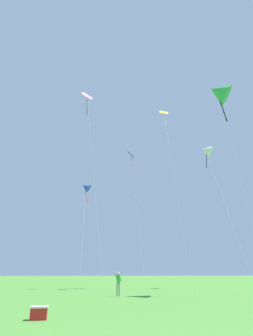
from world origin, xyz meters
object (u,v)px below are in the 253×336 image
at_px(kite_black_large, 132,161).
at_px(kite_yellow_diamond, 165,121).
at_px(kite_pink_low, 87,103).
at_px(kite_blue_delta, 86,187).
at_px(kite_green_small, 219,92).
at_px(picnic_cooler, 39,313).
at_px(person_near_tree, 118,282).
at_px(kite_white_distant, 206,151).

xyz_separation_m(kite_black_large, kite_yellow_diamond, (4.69, 0.91, 6.23)).
bearing_deg(kite_pink_low, kite_blue_delta, -86.28).
distance_m(kite_black_large, kite_yellow_diamond, 7.85).
relative_size(kite_blue_delta, kite_green_small, 0.62).
xyz_separation_m(kite_blue_delta, picnic_cooler, (-1.96, -21.63, -10.66)).
relative_size(kite_pink_low, person_near_tree, 16.39).
bearing_deg(kite_pink_low, kite_black_large, -37.87).
height_order(kite_blue_delta, kite_pink_low, kite_pink_low).
relative_size(kite_white_distant, kite_yellow_diamond, 0.76).
relative_size(kite_yellow_diamond, picnic_cooler, 37.45).
height_order(kite_white_distant, kite_pink_low, kite_pink_low).
bearing_deg(kite_green_small, picnic_cooler, -142.84).
height_order(kite_black_large, kite_yellow_diamond, kite_yellow_diamond).
xyz_separation_m(kite_pink_low, person_near_tree, (2.55, -14.41, -23.06)).
bearing_deg(person_near_tree, kite_black_large, 74.01).
relative_size(kite_black_large, kite_green_small, 0.83).
height_order(kite_black_large, kite_pink_low, kite_pink_low).
bearing_deg(picnic_cooler, person_near_tree, 68.06).
relative_size(kite_yellow_diamond, person_near_tree, 14.05).
height_order(kite_white_distant, person_near_tree, kite_white_distant).
distance_m(kite_blue_delta, kite_black_large, 6.22).
relative_size(kite_green_small, kite_white_distant, 1.09).
bearing_deg(kite_white_distant, kite_green_small, -107.32).
relative_size(kite_black_large, person_near_tree, 9.73).
relative_size(kite_black_large, kite_yellow_diamond, 0.69).
xyz_separation_m(kite_black_large, kite_green_small, (6.32, -10.57, 3.27)).
height_order(kite_black_large, person_near_tree, kite_black_large).
height_order(kite_blue_delta, kite_white_distant, kite_white_distant).
relative_size(kite_blue_delta, kite_black_large, 0.74).
height_order(kite_black_large, kite_white_distant, kite_white_distant).
bearing_deg(picnic_cooler, kite_black_large, 70.91).
bearing_deg(kite_green_small, person_near_tree, 177.52).
bearing_deg(kite_yellow_diamond, kite_green_small, -81.94).
xyz_separation_m(kite_green_small, picnic_cooler, (-13.52, -10.25, -17.19)).
bearing_deg(kite_blue_delta, kite_yellow_diamond, 0.52).
xyz_separation_m(kite_yellow_diamond, picnic_cooler, (-11.90, -21.72, -20.15)).
bearing_deg(kite_black_large, kite_green_small, -59.12).
bearing_deg(kite_pink_low, kite_white_distant, -15.26).
distance_m(kite_yellow_diamond, picnic_cooler, 31.92).
xyz_separation_m(kite_blue_delta, kite_yellow_diamond, (9.93, 0.09, 9.48)).
distance_m(person_near_tree, picnic_cooler, 11.50).
xyz_separation_m(kite_black_large, person_near_tree, (-2.91, -10.17, -13.18)).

